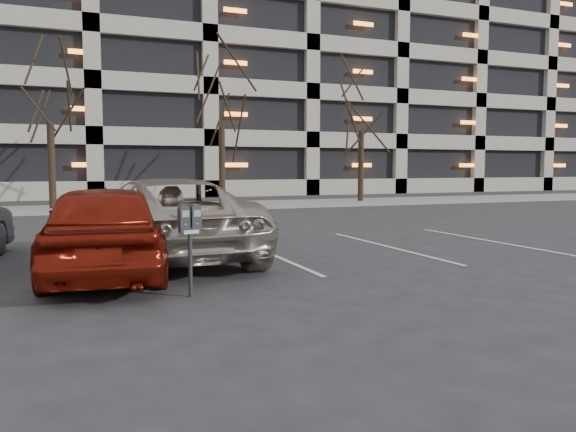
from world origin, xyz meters
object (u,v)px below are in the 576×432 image
(tree_b, at_px, (48,68))
(suv_silver, at_px, (165,219))
(parking_meter, at_px, (190,227))
(tree_c, at_px, (221,77))
(car_red, at_px, (106,229))
(tree_d, at_px, (362,87))

(tree_b, bearing_deg, suv_silver, -80.28)
(parking_meter, bearing_deg, tree_c, 60.93)
(tree_c, height_order, suv_silver, tree_c)
(tree_b, height_order, tree_c, tree_c)
(car_red, bearing_deg, suv_silver, -124.18)
(parking_meter, distance_m, car_red, 2.20)
(tree_b, relative_size, tree_c, 0.99)
(tree_c, relative_size, car_red, 1.74)
(tree_d, xyz_separation_m, suv_silver, (-11.69, -13.51, -4.84))
(tree_c, relative_size, parking_meter, 6.33)
(tree_d, height_order, suv_silver, tree_d)
(car_red, bearing_deg, tree_d, -124.98)
(tree_b, height_order, car_red, tree_b)
(tree_b, bearing_deg, tree_d, 0.00)
(parking_meter, relative_size, car_red, 0.27)
(tree_c, distance_m, suv_silver, 15.13)
(tree_c, bearing_deg, tree_d, 0.00)
(suv_silver, bearing_deg, tree_c, -112.84)
(parking_meter, xyz_separation_m, suv_silver, (0.20, 3.36, -0.18))
(car_red, bearing_deg, tree_b, -79.82)
(parking_meter, height_order, car_red, car_red)
(tree_d, distance_m, car_red, 20.28)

